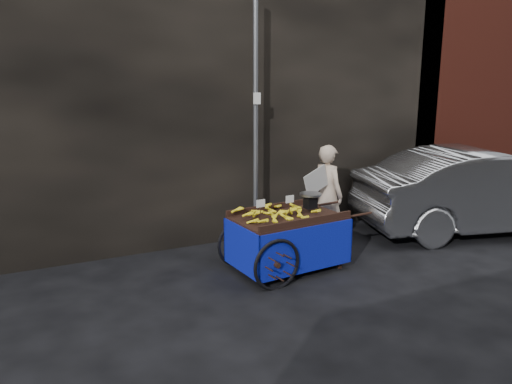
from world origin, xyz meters
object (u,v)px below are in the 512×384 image
plastic_bag (330,244)px  banana_cart (285,222)px  parked_car (484,190)px  vendor (327,194)px

plastic_bag → banana_cart: bearing=-161.3°
banana_cart → parked_car: parked_car is taller
banana_cart → plastic_bag: banana_cart is taller
banana_cart → parked_car: size_ratio=0.48×
vendor → parked_car: vendor is taller
vendor → plastic_bag: bearing=139.6°
plastic_bag → vendor: bearing=63.2°
plastic_bag → parked_car: 3.18m
vendor → parked_car: bearing=-117.6°
vendor → plastic_bag: (-0.23, -0.45, -0.71)m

